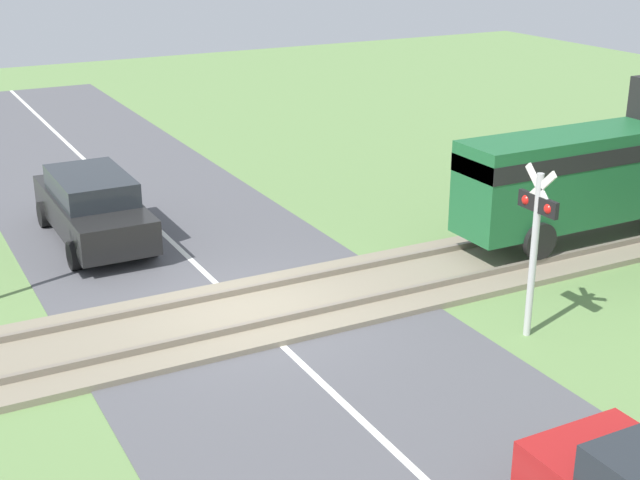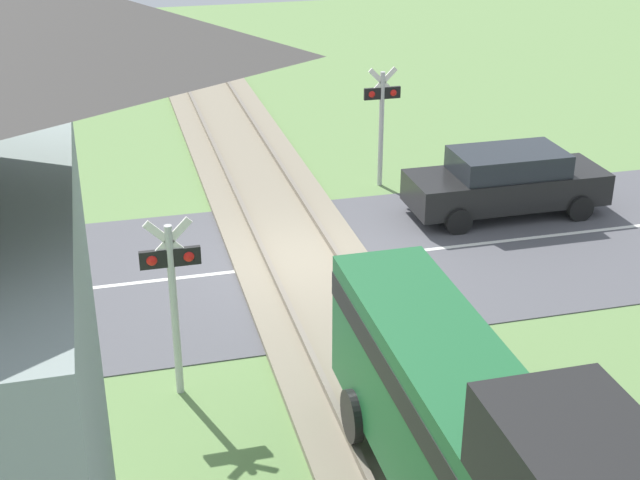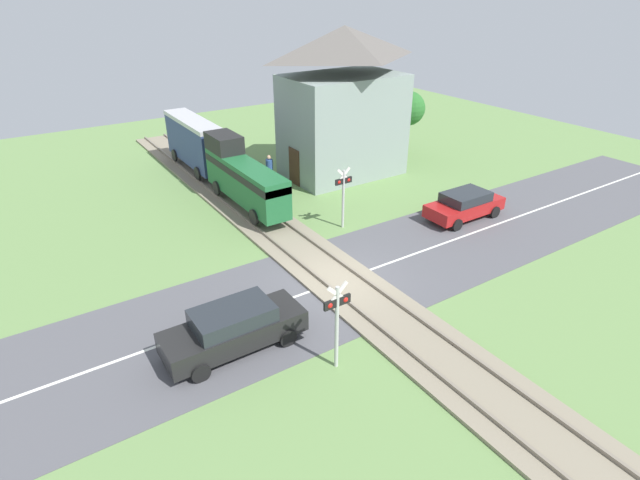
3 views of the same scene
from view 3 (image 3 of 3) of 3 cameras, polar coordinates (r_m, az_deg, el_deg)
The scene contains 11 objects.
ground_plane at distance 19.67m, azimuth 2.30°, elevation -4.71°, with size 60.00×60.00×0.00m, color #66894C.
road_surface at distance 19.67m, azimuth 2.30°, elevation -4.69°, with size 48.00×6.40×0.02m.
track_bed at distance 19.64m, azimuth 2.30°, elevation -4.55°, with size 2.80×48.00×0.24m.
train at distance 28.40m, azimuth -11.66°, elevation 9.24°, with size 1.58×13.58×3.18m.
car_near_crossing at distance 16.13m, azimuth -9.81°, elevation -9.85°, with size 4.53×1.80×1.53m.
car_far_side at distance 25.54m, azimuth 16.20°, elevation 3.92°, with size 4.10×1.81×1.37m.
crossing_signal_west_approach at distance 14.57m, azimuth 1.96°, elevation -8.52°, with size 0.90×0.18×2.98m.
crossing_signal_east_approach at distance 23.16m, azimuth 2.69°, elevation 5.76°, with size 0.90×0.18×2.98m.
station_building at distance 29.79m, azimuth 2.64°, elevation 15.06°, with size 7.19×4.72×8.38m.
pedestrian_by_station at distance 29.30m, azimuth -5.78°, elevation 7.96°, with size 0.41×0.41×1.65m.
tree_by_station at distance 34.22m, azimuth 10.04°, elevation 14.54°, with size 2.21×2.21×4.18m.
Camera 3 is at (-9.79, -13.47, 10.48)m, focal length 28.00 mm.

